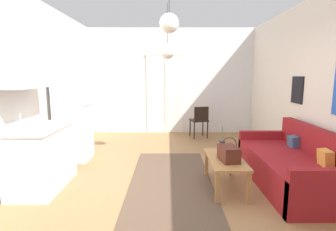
{
  "coord_description": "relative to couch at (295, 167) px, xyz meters",
  "views": [
    {
      "loc": [
        -0.08,
        -3.46,
        1.63
      ],
      "look_at": [
        -0.1,
        0.96,
        0.94
      ],
      "focal_mm": 27.75,
      "sensor_mm": 36.0,
      "label": 1
    }
  ],
  "objects": [
    {
      "name": "refrigerator",
      "position": [
        -3.69,
        1.2,
        0.54
      ],
      "size": [
        0.6,
        0.59,
        1.64
      ],
      "color": "white",
      "rests_on": "ground_plane"
    },
    {
      "name": "area_rug",
      "position": [
        -1.83,
        0.01,
        -0.27
      ],
      "size": [
        1.24,
        3.03,
        0.01
      ],
      "primitive_type": "cube",
      "color": "brown",
      "rests_on": "ground_plane"
    },
    {
      "name": "wall_left",
      "position": [
        -4.12,
        -0.23,
        1.17
      ],
      "size": [
        0.12,
        7.84,
        2.89
      ],
      "color": "silver",
      "rests_on": "ground_plane"
    },
    {
      "name": "pendant_lamp_far",
      "position": [
        -1.89,
        1.16,
        1.78
      ],
      "size": [
        0.28,
        0.28,
        0.98
      ],
      "color": "black"
    },
    {
      "name": "bamboo_vase",
      "position": [
        -1.07,
        0.08,
        0.28
      ],
      "size": [
        0.09,
        0.09,
        0.43
      ],
      "color": "#2D2D33",
      "rests_on": "coffee_table"
    },
    {
      "name": "kitchen_counter",
      "position": [
        -3.73,
        -0.07,
        0.51
      ],
      "size": [
        0.62,
        1.11,
        2.08
      ],
      "color": "silver",
      "rests_on": "ground_plane"
    },
    {
      "name": "couch",
      "position": [
        0.0,
        0.0,
        0.0
      ],
      "size": [
        0.95,
        2.05,
        0.86
      ],
      "color": "maroon",
      "rests_on": "ground_plane"
    },
    {
      "name": "accent_chair",
      "position": [
        -1.06,
        2.92,
        0.21
      ],
      "size": [
        0.5,
        0.49,
        0.83
      ],
      "rotation": [
        0.0,
        0.0,
        3.37
      ],
      "color": "black",
      "rests_on": "ground_plane"
    },
    {
      "name": "wall_back",
      "position": [
        -1.8,
        3.64,
        1.15
      ],
      "size": [
        4.74,
        0.13,
        2.89
      ],
      "color": "silver",
      "rests_on": "ground_plane"
    },
    {
      "name": "handbag",
      "position": [
        -1.04,
        -0.23,
        0.28
      ],
      "size": [
        0.27,
        0.37,
        0.34
      ],
      "color": "#512319",
      "rests_on": "coffee_table"
    },
    {
      "name": "pendant_lamp_near",
      "position": [
        -1.86,
        -0.51,
        1.95
      ],
      "size": [
        0.23,
        0.23,
        0.78
      ],
      "color": "black"
    },
    {
      "name": "coffee_table",
      "position": [
        -1.05,
        -0.1,
        0.11
      ],
      "size": [
        0.48,
        1.02,
        0.45
      ],
      "color": "#A87542",
      "rests_on": "ground_plane"
    },
    {
      "name": "ground_plane",
      "position": [
        -1.8,
        -0.23,
        -0.33
      ],
      "size": [
        5.14,
        8.24,
        0.1
      ],
      "primitive_type": "cube",
      "color": "#996D44"
    }
  ]
}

